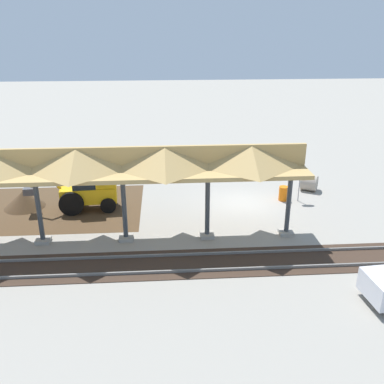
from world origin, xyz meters
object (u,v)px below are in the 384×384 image
stop_sign (300,177)px  backhoe (86,189)px  concrete_pipe (309,183)px  traffic_barrel (283,193)px

stop_sign → backhoe: bearing=1.6°
concrete_pipe → traffic_barrel: bearing=36.2°
stop_sign → concrete_pipe: 2.41m
stop_sign → backhoe: backhoe is taller
stop_sign → traffic_barrel: bearing=-12.6°
backhoe → concrete_pipe: (-14.08, -2.12, -0.74)m
backhoe → concrete_pipe: backhoe is taller
backhoe → traffic_barrel: 11.97m
stop_sign → concrete_pipe: (-1.26, -1.77, -1.06)m
backhoe → traffic_barrel: backhoe is taller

